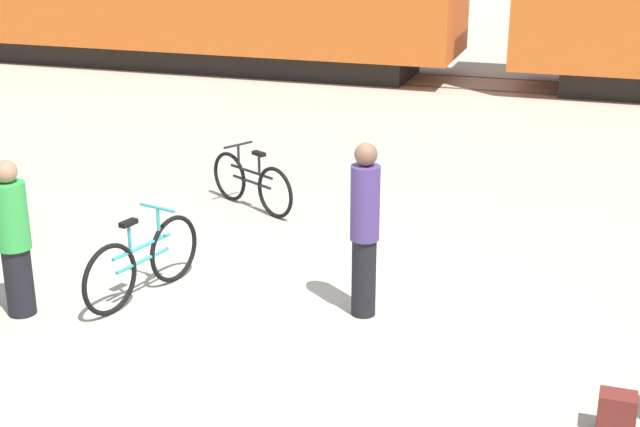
% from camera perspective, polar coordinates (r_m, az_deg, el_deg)
% --- Properties ---
extents(ground_plane, '(80.00, 80.00, 0.00)m').
position_cam_1_polar(ground_plane, '(8.60, -1.85, -7.38)').
color(ground_plane, '#B2A893').
extents(rail_near, '(68.17, 0.07, 0.01)m').
position_cam_1_polar(rail_near, '(19.62, 10.11, 7.81)').
color(rail_near, '#4C4238').
rests_on(rail_near, ground_plane).
extents(rail_far, '(68.17, 0.07, 0.01)m').
position_cam_1_polar(rail_far, '(21.02, 10.70, 8.55)').
color(rail_far, '#4C4238').
rests_on(rail_far, ground_plane).
extents(bicycle_teal, '(0.51, 1.65, 0.91)m').
position_cam_1_polar(bicycle_teal, '(9.29, -11.25, -3.04)').
color(bicycle_teal, black).
rests_on(bicycle_teal, ground_plane).
extents(bicycle_black, '(1.45, 0.83, 0.84)m').
position_cam_1_polar(bicycle_black, '(11.75, -4.40, 1.98)').
color(bicycle_black, black).
rests_on(bicycle_black, ground_plane).
extents(person_in_green, '(0.32, 0.32, 1.58)m').
position_cam_1_polar(person_in_green, '(9.07, -19.01, -1.54)').
color(person_in_green, black).
rests_on(person_in_green, ground_plane).
extents(person_in_purple, '(0.28, 0.28, 1.75)m').
position_cam_1_polar(person_in_purple, '(8.54, 2.87, -0.98)').
color(person_in_purple, black).
rests_on(person_in_purple, ground_plane).
extents(backpack, '(0.28, 0.20, 0.34)m').
position_cam_1_polar(backpack, '(7.34, 18.45, -12.04)').
color(backpack, maroon).
rests_on(backpack, ground_plane).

